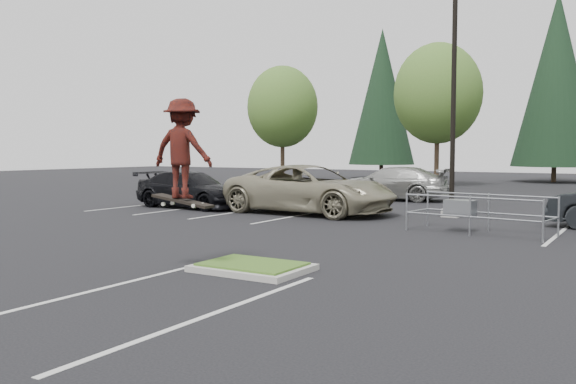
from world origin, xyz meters
The scene contains 13 objects.
ground centered at (0.00, 0.00, 0.00)m, with size 120.00×120.00×0.00m, color black.
grass_median centered at (0.00, 0.00, 0.08)m, with size 2.20×1.60×0.16m.
stall_lines centered at (-1.35, 6.02, 0.00)m, with size 22.62×17.60×0.01m.
light_pole centered at (0.50, 12.00, 4.56)m, with size 0.70×0.60×10.12m.
decid_a centered at (-18.01, 30.03, 5.58)m, with size 5.44×5.44×8.91m.
decid_b centered at (-6.01, 30.53, 6.04)m, with size 5.89×5.89×9.64m.
conif_a centered at (-14.00, 40.00, 7.10)m, with size 5.72×5.72×13.00m.
conif_b centered at (0.00, 40.50, 7.85)m, with size 6.38×6.38×14.50m.
cart_corral centered at (2.05, 8.06, 0.72)m, with size 4.21×1.98×1.15m.
skateboarder centered at (-1.20, -0.72, 2.45)m, with size 1.38×0.92×2.16m.
car_l_tan centered at (-4.50, 10.36, 0.94)m, with size 3.11×6.74×1.87m, color gray.
car_l_black centered at (-10.00, 9.82, 0.77)m, with size 2.16×5.30×1.54m, color black.
car_far_silver centered at (-4.26, 18.00, 0.82)m, with size 2.29×5.62×1.63m, color #989893.
Camera 1 is at (6.94, -9.98, 2.43)m, focal length 38.00 mm.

